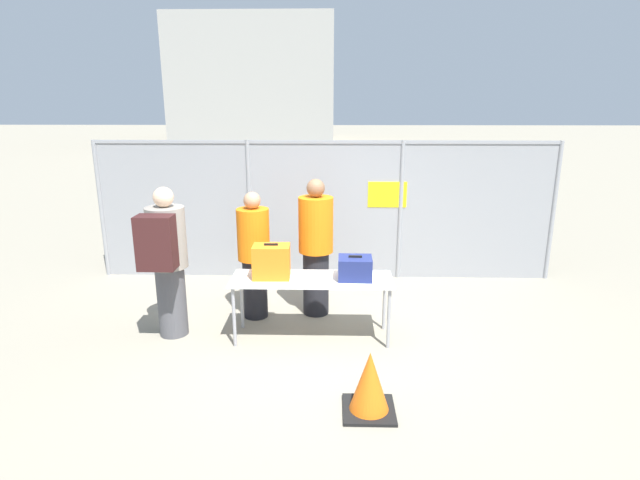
{
  "coord_description": "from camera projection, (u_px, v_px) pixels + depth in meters",
  "views": [
    {
      "loc": [
        0.12,
        -5.36,
        2.72
      ],
      "look_at": [
        -0.03,
        0.72,
        1.05
      ],
      "focal_mm": 28.0,
      "sensor_mm": 36.0,
      "label": 1
    }
  ],
  "objects": [
    {
      "name": "ground_plane",
      "position": [
        321.0,
        342.0,
        5.89
      ],
      "size": [
        120.0,
        120.0,
        0.0
      ],
      "primitive_type": "plane",
      "color": "gray"
    },
    {
      "name": "fence_section",
      "position": [
        325.0,
        207.0,
        7.82
      ],
      "size": [
        7.17,
        0.07,
        2.18
      ],
      "color": "gray",
      "rests_on": "ground_plane"
    },
    {
      "name": "inspection_table",
      "position": [
        312.0,
        283.0,
        5.82
      ],
      "size": [
        1.88,
        0.62,
        0.75
      ],
      "color": "silver",
      "rests_on": "ground_plane"
    },
    {
      "name": "suitcase_orange",
      "position": [
        271.0,
        262.0,
        5.78
      ],
      "size": [
        0.43,
        0.3,
        0.41
      ],
      "color": "orange",
      "rests_on": "inspection_table"
    },
    {
      "name": "suitcase_navy",
      "position": [
        355.0,
        268.0,
        5.76
      ],
      "size": [
        0.4,
        0.34,
        0.28
      ],
      "color": "navy",
      "rests_on": "inspection_table"
    },
    {
      "name": "traveler_hooded",
      "position": [
        166.0,
        257.0,
        5.77
      ],
      "size": [
        0.45,
        0.69,
        1.81
      ],
      "rotation": [
        0.0,
        0.0,
        -0.17
      ],
      "color": "#4C4C51",
      "rests_on": "ground_plane"
    },
    {
      "name": "security_worker_near",
      "position": [
        316.0,
        246.0,
        6.46
      ],
      "size": [
        0.45,
        0.45,
        1.81
      ],
      "rotation": [
        0.0,
        0.0,
        3.24
      ],
      "color": "black",
      "rests_on": "ground_plane"
    },
    {
      "name": "security_worker_far",
      "position": [
        254.0,
        254.0,
        6.38
      ],
      "size": [
        0.41,
        0.41,
        1.66
      ],
      "rotation": [
        0.0,
        0.0,
        3.59
      ],
      "color": "black",
      "rests_on": "ground_plane"
    },
    {
      "name": "utility_trailer",
      "position": [
        361.0,
        229.0,
        9.48
      ],
      "size": [
        4.39,
        2.03,
        0.68
      ],
      "color": "#B2B2B7",
      "rests_on": "ground_plane"
    },
    {
      "name": "distant_hangar",
      "position": [
        263.0,
        85.0,
        35.67
      ],
      "size": [
        10.13,
        13.19,
        7.88
      ],
      "color": "#999993",
      "rests_on": "ground_plane"
    },
    {
      "name": "traffic_cone",
      "position": [
        370.0,
        384.0,
        4.49
      ],
      "size": [
        0.48,
        0.48,
        0.59
      ],
      "color": "black",
      "rests_on": "ground_plane"
    }
  ]
}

